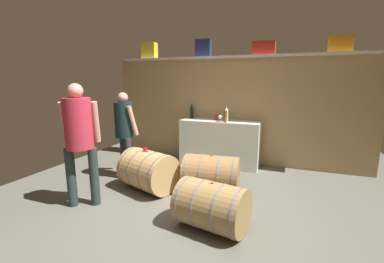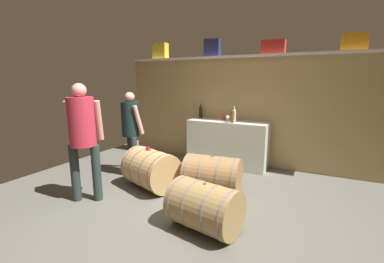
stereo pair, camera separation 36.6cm
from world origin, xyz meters
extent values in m
cube|color=#5B5A51|center=(0.00, 0.64, -0.01)|extent=(6.62, 8.29, 0.02)
cube|color=tan|center=(0.00, 2.55, 1.10)|extent=(5.42, 0.10, 2.19)
cube|color=white|center=(0.00, 2.40, 2.21)|extent=(4.99, 0.40, 0.03)
cube|color=yellow|center=(-1.90, 2.40, 2.40)|extent=(0.33, 0.20, 0.35)
cube|color=navy|center=(-0.62, 2.40, 2.40)|extent=(0.33, 0.22, 0.35)
cube|color=red|center=(0.60, 2.40, 2.35)|extent=(0.42, 0.21, 0.25)
cube|color=orange|center=(1.88, 2.40, 2.36)|extent=(0.40, 0.21, 0.27)
cube|color=white|center=(-0.18, 2.22, 0.47)|extent=(1.62, 0.53, 0.94)
cylinder|color=#B5C8BC|center=(-0.05, 2.18, 1.04)|extent=(0.08, 0.08, 0.20)
sphere|color=#B5C8BC|center=(-0.05, 2.18, 1.15)|extent=(0.07, 0.07, 0.07)
cylinder|color=#B5C8BC|center=(-0.05, 2.18, 1.20)|extent=(0.03, 0.03, 0.08)
cylinder|color=brown|center=(-0.03, 2.04, 1.04)|extent=(0.06, 0.06, 0.21)
sphere|color=brown|center=(-0.03, 2.04, 1.16)|extent=(0.06, 0.06, 0.06)
cylinder|color=brown|center=(-0.03, 2.04, 1.20)|extent=(0.02, 0.02, 0.06)
cylinder|color=black|center=(-0.86, 2.35, 1.04)|extent=(0.07, 0.07, 0.21)
sphere|color=black|center=(-0.86, 2.35, 1.17)|extent=(0.07, 0.07, 0.07)
cylinder|color=black|center=(-0.86, 2.35, 1.21)|extent=(0.03, 0.03, 0.08)
cylinder|color=white|center=(-0.15, 2.09, 0.94)|extent=(0.08, 0.08, 0.00)
cylinder|color=white|center=(-0.15, 2.09, 0.97)|extent=(0.01, 0.01, 0.06)
sphere|color=white|center=(-0.15, 2.09, 1.03)|extent=(0.07, 0.07, 0.07)
sphere|color=maroon|center=(-0.15, 2.09, 1.02)|extent=(0.05, 0.05, 0.05)
cone|color=red|center=(-0.30, 2.31, 1.00)|extent=(0.11, 0.11, 0.13)
cylinder|color=tan|center=(-0.91, 0.55, 0.32)|extent=(0.99, 0.86, 0.64)
cylinder|color=slate|center=(-1.24, 0.66, 0.32)|extent=(0.23, 0.62, 0.65)
cylinder|color=slate|center=(-1.04, 0.59, 0.32)|extent=(0.23, 0.62, 0.65)
cylinder|color=slate|center=(-0.78, 0.51, 0.32)|extent=(0.23, 0.62, 0.65)
cylinder|color=slate|center=(-0.58, 0.44, 0.32)|extent=(0.23, 0.62, 0.65)
cylinder|color=brown|center=(-0.91, 0.55, 0.65)|extent=(0.04, 0.04, 0.01)
cylinder|color=#986C40|center=(0.07, 0.81, 0.30)|extent=(0.91, 0.68, 0.60)
cylinder|color=slate|center=(-0.29, 0.78, 0.30)|extent=(0.09, 0.61, 0.61)
cylinder|color=slate|center=(-0.07, 0.80, 0.30)|extent=(0.09, 0.61, 0.61)
cylinder|color=slate|center=(0.20, 0.83, 0.30)|extent=(0.09, 0.61, 0.61)
cylinder|color=slate|center=(0.42, 0.85, 0.30)|extent=(0.09, 0.61, 0.61)
cylinder|color=#954942|center=(0.07, 0.81, 0.61)|extent=(0.04, 0.04, 0.01)
cylinder|color=olive|center=(0.37, -0.16, 0.29)|extent=(0.90, 0.70, 0.57)
cylinder|color=gray|center=(0.04, -0.10, 0.29)|extent=(0.13, 0.58, 0.58)
cylinder|color=gray|center=(0.24, -0.14, 0.29)|extent=(0.13, 0.58, 0.58)
cylinder|color=gray|center=(0.50, -0.18, 0.29)|extent=(0.13, 0.58, 0.58)
cylinder|color=gray|center=(0.71, -0.22, 0.29)|extent=(0.13, 0.58, 0.58)
cylinder|color=brown|center=(0.37, -0.16, 0.58)|extent=(0.04, 0.04, 0.01)
cylinder|color=red|center=(-0.96, 0.55, 0.67)|extent=(0.06, 0.06, 0.05)
cylinder|color=#263430|center=(-1.37, -0.16, 0.42)|extent=(0.13, 0.13, 0.84)
cylinder|color=#263430|center=(-1.63, -0.31, 0.42)|extent=(0.13, 0.13, 0.84)
cylinder|color=#BB2A3C|center=(-1.50, -0.24, 1.18)|extent=(0.36, 0.36, 0.69)
sphere|color=tan|center=(-1.50, -0.24, 1.62)|extent=(0.20, 0.20, 0.20)
cylinder|color=tan|center=(-1.37, -0.05, 1.18)|extent=(0.16, 0.20, 0.59)
cylinder|color=tan|center=(-1.73, -0.25, 1.18)|extent=(0.17, 0.21, 0.59)
cylinder|color=#30333D|center=(-1.48, 0.83, 0.38)|extent=(0.11, 0.11, 0.75)
cylinder|color=#30333D|center=(-1.71, 0.99, 0.38)|extent=(0.11, 0.11, 0.75)
cylinder|color=black|center=(-1.59, 0.91, 1.06)|extent=(0.33, 0.33, 0.62)
sphere|color=tan|center=(-1.59, 0.91, 1.46)|extent=(0.18, 0.18, 0.18)
cylinder|color=tan|center=(-1.39, 0.87, 1.06)|extent=(0.18, 0.20, 0.53)
cylinder|color=tan|center=(-1.69, 1.10, 1.06)|extent=(0.21, 0.24, 0.52)
camera|label=1|loc=(1.18, -2.88, 1.76)|focal=24.16mm
camera|label=2|loc=(1.51, -2.73, 1.76)|focal=24.16mm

